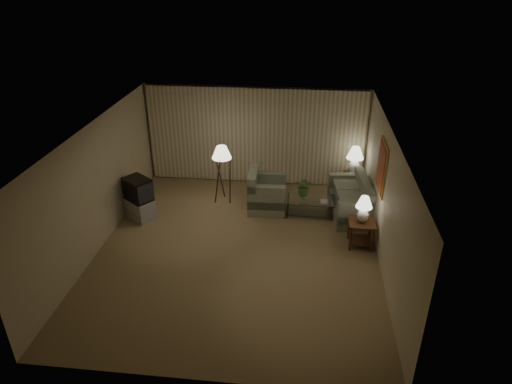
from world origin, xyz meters
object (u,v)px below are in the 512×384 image
side_table_far (352,181)px  ottoman (258,190)px  coffee_table (310,204)px  floor_lamp (222,173)px  vase (304,196)px  sofa (350,201)px  crt_tv (138,189)px  table_lamp_far (355,158)px  table_lamp_near (364,207)px  armchair (267,194)px  side_table_near (361,229)px  tv_cabinet (140,208)px

side_table_far → ottoman: (-2.48, -0.38, -0.21)m
coffee_table → floor_lamp: (-2.24, 0.45, 0.52)m
coffee_table → ottoman: (-1.37, 0.81, -0.09)m
vase → coffee_table: bearing=0.0°
sofa → side_table_far: (0.15, 1.09, 0.02)m
side_table_far → crt_tv: crt_tv is taller
floor_lamp → ottoman: size_ratio=2.66×
crt_tv → vase: bearing=46.3°
side_table_far → table_lamp_far: (0.00, 0.00, 0.65)m
table_lamp_far → table_lamp_near: bearing=-90.0°
sofa → table_lamp_far: 1.29m
crt_tv → table_lamp_near: bearing=30.4°
floor_lamp → vase: floor_lamp is taller
crt_tv → floor_lamp: size_ratio=0.52×
sofa → side_table_far: bearing=166.1°
sofa → table_lamp_near: size_ratio=3.05×
table_lamp_far → floor_lamp: (-3.35, -0.74, -0.25)m
armchair → coffee_table: armchair is taller
side_table_near → vase: size_ratio=4.34×
side_table_far → tv_cabinet: bearing=-160.8°
floor_lamp → table_lamp_near: bearing=-27.0°
table_lamp_near → coffee_table: 1.81m
armchair → vase: 0.93m
table_lamp_near → ottoman: size_ratio=1.07×
side_table_near → table_lamp_far: 2.52m
ottoman → side_table_far: bearing=8.7°
side_table_near → table_lamp_far: bearing=90.0°
table_lamp_far → ottoman: (-2.48, -0.38, -0.86)m
coffee_table → vase: (-0.15, 0.00, 0.21)m
crt_tv → coffee_table: bearing=45.9°
table_lamp_near → table_lamp_far: table_lamp_far is taller
coffee_table → ottoman: coffee_table is taller
crt_tv → floor_lamp: floor_lamp is taller
table_lamp_far → coffee_table: 1.81m
side_table_far → ottoman: size_ratio=1.05×
floor_lamp → crt_tv: bearing=-149.9°
ottoman → sofa: bearing=-17.0°
coffee_table → floor_lamp: size_ratio=0.79×
armchair → tv_cabinet: size_ratio=1.16×
sofa → table_lamp_far: (0.15, 1.09, 0.68)m
tv_cabinet → crt_tv: bearing=0.0°
armchair → side_table_near: (2.18, -1.42, 0.01)m
side_table_far → crt_tv: size_ratio=0.76×
crt_tv → sofa: bearing=45.4°
armchair → table_lamp_far: table_lamp_far is taller
table_lamp_near → side_table_near: bearing=20.6°
table_lamp_far → crt_tv: 5.51m
sofa → crt_tv: crt_tv is taller
vase → side_table_near: bearing=-44.6°
coffee_table → vase: bearing=180.0°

